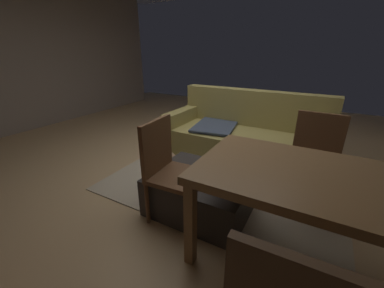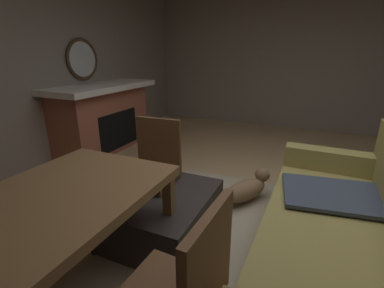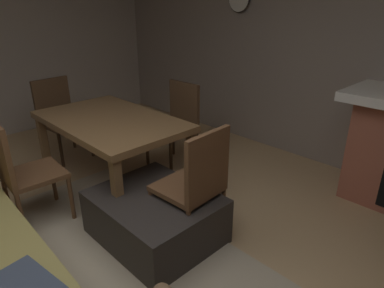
% 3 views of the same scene
% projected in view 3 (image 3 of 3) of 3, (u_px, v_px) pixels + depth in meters
% --- Properties ---
extents(wall_back_fireplace_side, '(7.87, 0.12, 2.89)m').
position_uv_depth(wall_back_fireplace_side, '(359.00, 34.00, 3.36)').
color(wall_back_fireplace_side, gray).
rests_on(wall_back_fireplace_side, ground).
extents(area_rug, '(2.60, 2.00, 0.01)m').
position_uv_depth(area_rug, '(81.00, 279.00, 2.29)').
color(area_rug, tan).
rests_on(area_rug, ground).
extents(ottoman_coffee_table, '(0.93, 0.77, 0.38)m').
position_uv_depth(ottoman_coffee_table, '(155.00, 217.00, 2.65)').
color(ottoman_coffee_table, '#2D2826').
rests_on(ottoman_coffee_table, ground).
extents(tv_remote, '(0.08, 0.17, 0.02)m').
position_uv_depth(tv_remote, '(178.00, 197.00, 2.54)').
color(tv_remote, black).
rests_on(tv_remote, ottoman_coffee_table).
extents(dining_table, '(1.48, 0.91, 0.74)m').
position_uv_depth(dining_table, '(111.00, 126.00, 3.19)').
color(dining_table, brown).
rests_on(dining_table, ground).
extents(dining_chair_east, '(0.48, 0.48, 0.93)m').
position_uv_depth(dining_chair_east, '(59.00, 114.00, 3.98)').
color(dining_chair_east, '#513823').
rests_on(dining_chair_east, ground).
extents(dining_chair_west, '(0.46, 0.46, 0.93)m').
position_uv_depth(dining_chair_west, '(196.00, 181.00, 2.50)').
color(dining_chair_west, brown).
rests_on(dining_chair_west, ground).
extents(dining_chair_north, '(0.46, 0.46, 0.93)m').
position_uv_depth(dining_chair_north, '(20.00, 167.00, 2.70)').
color(dining_chair_north, brown).
rests_on(dining_chair_north, ground).
extents(dining_chair_south, '(0.45, 0.45, 0.93)m').
position_uv_depth(dining_chair_south, '(177.00, 120.00, 3.79)').
color(dining_chair_south, '#513823').
rests_on(dining_chair_south, ground).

